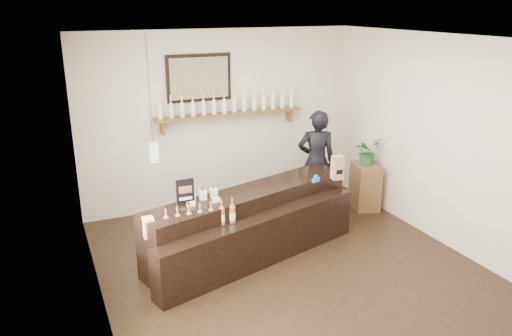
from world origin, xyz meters
name	(u,v)px	position (x,y,z in m)	size (l,w,h in m)	color
ground	(292,269)	(0.00, 0.00, 0.00)	(5.00, 5.00, 0.00)	black
room_shell	(295,137)	(0.00, 0.00, 1.70)	(5.00, 5.00, 5.00)	beige
back_wall_decor	(215,99)	(-0.14, 2.37, 1.75)	(2.66, 0.96, 1.69)	brown
counter	(253,226)	(-0.28, 0.59, 0.40)	(3.07, 1.62, 1.00)	black
promo_sign	(185,191)	(-1.15, 0.62, 1.00)	(0.22, 0.03, 0.31)	black
paper_bag	(337,168)	(1.01, 0.62, 1.02)	(0.16, 0.13, 0.33)	#9B7D4A
tape_dispenser	(316,179)	(0.68, 0.64, 0.89)	(0.12, 0.08, 0.10)	blue
side_cabinet	(365,186)	(2.00, 1.30, 0.37)	(0.48, 0.58, 0.74)	brown
potted_plant	(368,151)	(2.00, 1.30, 0.95)	(0.39, 0.34, 0.43)	#23592A
shopkeeper	(316,155)	(1.23, 1.55, 0.92)	(0.67, 0.44, 1.84)	black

